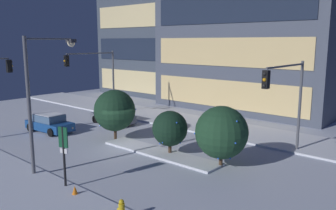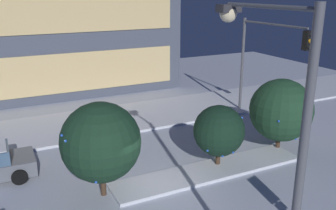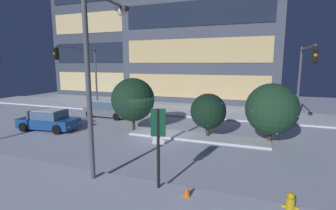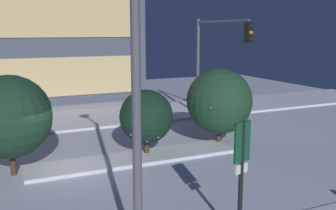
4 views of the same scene
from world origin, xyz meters
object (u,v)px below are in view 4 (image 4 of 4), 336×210
decorated_tree_median (146,117)px  parking_info_sign (241,166)px  traffic_light_corner_far_right (217,49)px  decorated_tree_left_of_median (9,117)px  street_lamp_arched (122,49)px  decorated_tree_right_of_median (219,101)px

decorated_tree_median → parking_info_sign: bearing=-93.1°
traffic_light_corner_far_right → parking_info_sign: 13.37m
traffic_light_corner_far_right → decorated_tree_left_of_median: 12.22m
traffic_light_corner_far_right → parking_info_sign: (-6.34, -11.56, -2.26)m
decorated_tree_median → decorated_tree_left_of_median: bearing=-179.5°
street_lamp_arched → parking_info_sign: (2.84, -0.66, -2.92)m
traffic_light_corner_far_right → decorated_tree_median: size_ratio=2.09×
decorated_tree_left_of_median → decorated_tree_right_of_median: decorated_tree_left_of_median is taller
parking_info_sign → decorated_tree_median: (0.40, 7.52, -0.29)m
decorated_tree_left_of_median → traffic_light_corner_far_right: bearing=19.8°
decorated_tree_median → decorated_tree_left_of_median: size_ratio=0.77×
street_lamp_arched → decorated_tree_left_of_median: street_lamp_arched is taller
traffic_light_corner_far_right → decorated_tree_left_of_median: size_ratio=1.60×
traffic_light_corner_far_right → street_lamp_arched: 14.26m
traffic_light_corner_far_right → street_lamp_arched: street_lamp_arched is taller
traffic_light_corner_far_right → decorated_tree_median: 7.61m
street_lamp_arched → parking_info_sign: 4.12m
decorated_tree_median → street_lamp_arched: bearing=-115.3°
street_lamp_arched → decorated_tree_median: (3.24, 6.86, -3.21)m
street_lamp_arched → parking_info_sign: street_lamp_arched is taller
parking_info_sign → decorated_tree_right_of_median: size_ratio=0.87×
street_lamp_arched → decorated_tree_median: size_ratio=2.61×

